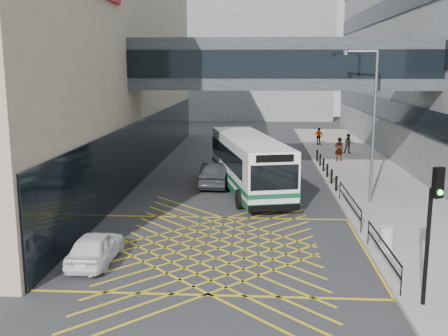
% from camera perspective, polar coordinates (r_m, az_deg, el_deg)
% --- Properties ---
extents(ground, '(120.00, 120.00, 0.00)m').
position_cam_1_polar(ground, '(21.71, -0.66, -8.76)').
color(ground, '#333335').
extents(building_far, '(28.00, 16.00, 18.00)m').
position_cam_1_polar(building_far, '(80.49, 1.07, 12.06)').
color(building_far, slate).
rests_on(building_far, ground).
extents(skybridge, '(20.00, 4.10, 3.00)m').
position_cam_1_polar(skybridge, '(32.43, 6.30, 11.16)').
color(skybridge, '#353B40').
rests_on(skybridge, ground).
extents(pavement, '(6.00, 54.00, 0.16)m').
position_cam_1_polar(pavement, '(36.89, 15.19, -0.80)').
color(pavement, gray).
rests_on(pavement, ground).
extents(box_junction, '(12.00, 9.00, 0.01)m').
position_cam_1_polar(box_junction, '(21.71, -0.66, -8.75)').
color(box_junction, gold).
rests_on(box_junction, ground).
extents(bus, '(5.28, 11.93, 3.26)m').
position_cam_1_polar(bus, '(31.21, 2.68, 0.62)').
color(bus, silver).
rests_on(bus, ground).
extents(car_white, '(1.67, 3.96, 1.25)m').
position_cam_1_polar(car_white, '(20.58, -13.79, -8.35)').
color(car_white, white).
rests_on(car_white, ground).
extents(car_dark, '(2.14, 4.93, 1.51)m').
position_cam_1_polar(car_dark, '(32.65, -0.84, -0.69)').
color(car_dark, black).
rests_on(car_dark, ground).
extents(car_silver, '(2.21, 4.97, 1.53)m').
position_cam_1_polar(car_silver, '(38.81, 4.72, 1.13)').
color(car_silver, '#95979E').
rests_on(car_silver, ground).
extents(traffic_light, '(0.36, 0.51, 4.32)m').
position_cam_1_polar(traffic_light, '(16.65, 21.75, -4.95)').
color(traffic_light, black).
rests_on(traffic_light, pavement).
extents(street_lamp, '(1.83, 0.45, 8.03)m').
position_cam_1_polar(street_lamp, '(28.71, 15.67, 5.36)').
color(street_lamp, slate).
rests_on(street_lamp, pavement).
extents(litter_bin, '(0.56, 0.56, 0.97)m').
position_cam_1_polar(litter_bin, '(21.81, 17.23, -7.38)').
color(litter_bin, '#ADA89E').
rests_on(litter_bin, pavement).
extents(kerb_railings, '(0.05, 12.54, 1.00)m').
position_cam_1_polar(kerb_railings, '(23.54, 14.83, -5.31)').
color(kerb_railings, black).
rests_on(kerb_railings, pavement).
extents(bollards, '(0.14, 10.14, 0.90)m').
position_cam_1_polar(bollards, '(36.33, 10.98, 0.06)').
color(bollards, black).
rests_on(bollards, pavement).
extents(pedestrian_a, '(0.80, 0.63, 1.82)m').
position_cam_1_polar(pedestrian_a, '(41.62, 12.40, 2.01)').
color(pedestrian_a, gray).
rests_on(pedestrian_a, pavement).
extents(pedestrian_b, '(0.82, 0.49, 1.66)m').
position_cam_1_polar(pedestrian_b, '(45.50, 13.41, 2.59)').
color(pedestrian_b, gray).
rests_on(pedestrian_b, pavement).
extents(pedestrian_c, '(1.03, 0.92, 1.60)m').
position_cam_1_polar(pedestrian_c, '(50.17, 10.30, 3.42)').
color(pedestrian_c, gray).
rests_on(pedestrian_c, pavement).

